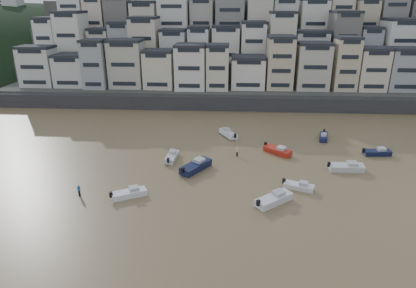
# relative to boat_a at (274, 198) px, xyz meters

# --- Properties ---
(harbor_wall) EXTENTS (140.00, 3.00, 3.50)m
(harbor_wall) POSITION_rel_boat_a_xyz_m (-3.14, 46.54, 0.90)
(harbor_wall) COLOR #38383A
(harbor_wall) RESTS_ON ground
(hillside) EXTENTS (141.04, 66.00, 50.00)m
(hillside) POSITION_rel_boat_a_xyz_m (1.59, 86.38, 12.16)
(hillside) COLOR #4C4C47
(hillside) RESTS_ON ground
(headland) EXTENTS (216.00, 135.00, 53.33)m
(headland) POSITION_rel_boat_a_xyz_m (-108.14, 116.54, -0.84)
(headland) COLOR black
(headland) RESTS_ON ground
(boat_a) EXTENTS (6.09, 5.62, 1.71)m
(boat_a) POSITION_rel_boat_a_xyz_m (0.00, 0.00, 0.00)
(boat_a) COLOR silver
(boat_a) RESTS_ON ground
(boat_b) EXTENTS (4.93, 3.17, 1.28)m
(boat_b) POSITION_rel_boat_a_xyz_m (4.06, 4.30, -0.21)
(boat_b) COLOR silver
(boat_b) RESTS_ON ground
(boat_c) EXTENTS (5.59, 7.01, 1.88)m
(boat_c) POSITION_rel_boat_a_xyz_m (-11.56, 9.95, 0.09)
(boat_c) COLOR #131A3B
(boat_c) RESTS_ON ground
(boat_d) EXTENTS (6.08, 2.07, 1.65)m
(boat_d) POSITION_rel_boat_a_xyz_m (12.78, 11.13, -0.03)
(boat_d) COLOR silver
(boat_d) RESTS_ON ground
(boat_e) EXTENTS (5.54, 5.29, 1.57)m
(boat_e) POSITION_rel_boat_a_xyz_m (2.50, 17.86, -0.07)
(boat_e) COLOR #B32416
(boat_e) RESTS_ON ground
(boat_f) EXTENTS (2.17, 5.47, 1.46)m
(boat_f) POSITION_rel_boat_a_xyz_m (-16.11, 13.95, -0.12)
(boat_f) COLOR silver
(boat_f) RESTS_ON ground
(boat_g) EXTENTS (5.41, 2.20, 1.44)m
(boat_g) POSITION_rel_boat_a_xyz_m (20.18, 18.28, -0.13)
(boat_g) COLOR #121A39
(boat_g) RESTS_ON ground
(boat_h) EXTENTS (4.44, 5.88, 1.56)m
(boat_h) POSITION_rel_boat_a_xyz_m (-6.45, 26.50, -0.08)
(boat_h) COLOR white
(boat_h) RESTS_ON ground
(boat_i) EXTENTS (2.86, 5.28, 1.37)m
(boat_i) POSITION_rel_boat_a_xyz_m (12.54, 26.15, -0.17)
(boat_i) COLOR #161A44
(boat_i) RESTS_ON ground
(boat_j) EXTENTS (5.47, 4.03, 1.44)m
(boat_j) POSITION_rel_boat_a_xyz_m (-20.08, 0.55, -0.13)
(boat_j) COLOR white
(boat_j) RESTS_ON ground
(person_blue) EXTENTS (0.44, 0.44, 1.74)m
(person_blue) POSITION_rel_boat_a_xyz_m (-27.18, 0.42, 0.02)
(person_blue) COLOR blue
(person_blue) RESTS_ON ground
(person_pink) EXTENTS (0.44, 0.44, 1.74)m
(person_pink) POSITION_rel_boat_a_xyz_m (-4.80, 16.33, 0.02)
(person_pink) COLOR beige
(person_pink) RESTS_ON ground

